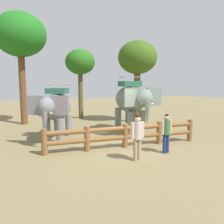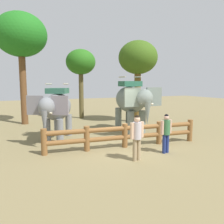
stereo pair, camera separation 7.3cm
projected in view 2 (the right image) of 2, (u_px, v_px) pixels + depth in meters
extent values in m
plane|color=olive|center=(123.00, 146.00, 10.27)|extent=(60.00, 60.00, 0.00)
cylinder|color=brown|center=(44.00, 142.00, 8.93)|extent=(0.24, 0.24, 1.05)
cylinder|color=brown|center=(87.00, 139.00, 9.47)|extent=(0.24, 0.24, 1.05)
cylinder|color=brown|center=(125.00, 136.00, 10.02)|extent=(0.24, 0.24, 1.05)
cylinder|color=brown|center=(159.00, 133.00, 10.56)|extent=(0.24, 0.24, 1.05)
cylinder|color=brown|center=(190.00, 130.00, 11.11)|extent=(0.24, 0.24, 1.05)
cylinder|color=brown|center=(125.00, 137.00, 10.03)|extent=(6.82, 0.79, 0.20)
cylinder|color=brown|center=(125.00, 128.00, 9.98)|extent=(6.82, 0.79, 0.20)
cylinder|color=slate|center=(60.00, 131.00, 10.76)|extent=(0.34, 0.34, 1.14)
cylinder|color=slate|center=(47.00, 131.00, 10.81)|extent=(0.34, 0.34, 1.14)
cylinder|color=slate|center=(69.00, 125.00, 12.28)|extent=(0.34, 0.34, 1.14)
cylinder|color=slate|center=(57.00, 125.00, 12.33)|extent=(0.34, 0.34, 1.14)
ellipsoid|color=slate|center=(58.00, 107.00, 11.41)|extent=(2.23, 2.79, 1.33)
ellipsoid|color=slate|center=(47.00, 107.00, 9.89)|extent=(1.05, 1.10, 0.81)
cube|color=slate|center=(60.00, 105.00, 9.94)|extent=(0.72, 0.46, 0.85)
cube|color=slate|center=(35.00, 105.00, 10.04)|extent=(0.72, 0.46, 0.85)
cone|color=slate|center=(45.00, 123.00, 9.68)|extent=(0.30, 0.30, 1.04)
cone|color=beige|center=(48.00, 113.00, 9.70)|extent=(0.35, 0.25, 0.15)
cone|color=beige|center=(42.00, 113.00, 9.72)|extent=(0.35, 0.25, 0.15)
cube|color=#2D5E49|center=(57.00, 91.00, 11.31)|extent=(1.26, 1.21, 0.27)
cylinder|color=#A59E8C|center=(66.00, 84.00, 11.22)|extent=(0.43, 0.70, 0.07)
cylinder|color=#A59E8C|center=(49.00, 84.00, 11.30)|extent=(0.43, 0.70, 0.07)
cylinder|color=slate|center=(142.00, 122.00, 12.68)|extent=(0.39, 0.39, 1.29)
cylinder|color=slate|center=(131.00, 123.00, 12.43)|extent=(0.39, 0.39, 1.29)
cylinder|color=slate|center=(129.00, 118.00, 14.30)|extent=(0.39, 0.39, 1.29)
cylinder|color=slate|center=(118.00, 118.00, 14.05)|extent=(0.39, 0.39, 1.29)
ellipsoid|color=slate|center=(130.00, 99.00, 13.21)|extent=(1.44, 2.97, 1.51)
ellipsoid|color=slate|center=(144.00, 98.00, 11.59)|extent=(0.87, 1.01, 0.92)
cube|color=slate|center=(154.00, 97.00, 11.92)|extent=(0.87, 0.17, 0.97)
cube|color=slate|center=(132.00, 97.00, 11.47)|extent=(0.87, 0.17, 0.97)
cone|color=slate|center=(147.00, 113.00, 11.37)|extent=(0.35, 0.35, 1.19)
cone|color=beige|center=(150.00, 104.00, 11.46)|extent=(0.39, 0.13, 0.17)
cone|color=beige|center=(144.00, 104.00, 11.34)|extent=(0.39, 0.13, 0.17)
cube|color=#286046|center=(130.00, 84.00, 13.09)|extent=(1.15, 1.02, 0.30)
cylinder|color=#A59E8C|center=(138.00, 77.00, 13.22)|extent=(0.12, 0.88, 0.08)
cylinder|color=#A59E8C|center=(122.00, 77.00, 12.87)|extent=(0.12, 0.88, 0.08)
cylinder|color=#9D8662|center=(139.00, 149.00, 8.38)|extent=(0.15, 0.15, 0.81)
cylinder|color=#9D8662|center=(135.00, 150.00, 8.28)|extent=(0.15, 0.15, 0.81)
cylinder|color=#B9AFB6|center=(137.00, 131.00, 8.24)|extent=(0.37, 0.37, 0.62)
cylinder|color=#D6AC89|center=(142.00, 129.00, 8.36)|extent=(0.13, 0.13, 0.59)
cylinder|color=#D6AC89|center=(132.00, 131.00, 8.11)|extent=(0.13, 0.13, 0.59)
sphere|color=#D6AC89|center=(137.00, 119.00, 8.18)|extent=(0.22, 0.22, 0.22)
sphere|color=black|center=(137.00, 117.00, 8.17)|extent=(0.17, 0.17, 0.17)
cylinder|color=navy|center=(167.00, 143.00, 9.26)|extent=(0.15, 0.15, 0.76)
cylinder|color=navy|center=(164.00, 144.00, 9.17)|extent=(0.15, 0.15, 0.76)
cylinder|color=#32673D|center=(166.00, 127.00, 9.13)|extent=(0.36, 0.36, 0.58)
cylinder|color=tan|center=(170.00, 126.00, 9.24)|extent=(0.12, 0.12, 0.56)
cylinder|color=tan|center=(162.00, 128.00, 9.00)|extent=(0.12, 0.12, 0.56)
sphere|color=tan|center=(166.00, 118.00, 9.08)|extent=(0.21, 0.21, 0.21)
sphere|color=black|center=(167.00, 116.00, 9.07)|extent=(0.16, 0.16, 0.16)
cylinder|color=brown|center=(81.00, 94.00, 18.02)|extent=(0.36, 0.36, 3.79)
ellipsoid|color=#256317|center=(81.00, 62.00, 17.69)|extent=(2.29, 2.29, 1.95)
cylinder|color=brown|center=(23.00, 87.00, 15.39)|extent=(0.44, 0.44, 5.02)
ellipsoid|color=#1D691A|center=(21.00, 35.00, 14.94)|extent=(3.39, 3.39, 2.88)
cylinder|color=brown|center=(137.00, 96.00, 16.17)|extent=(0.46, 0.46, 3.82)
ellipsoid|color=#365915|center=(138.00, 57.00, 15.83)|extent=(2.72, 2.72, 2.31)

